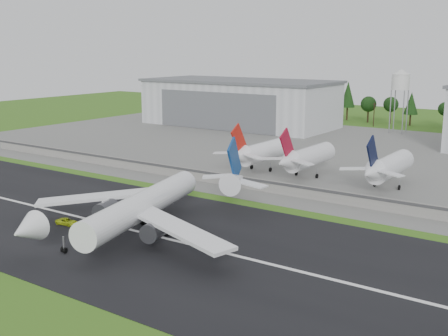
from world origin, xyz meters
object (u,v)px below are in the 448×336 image
Objects in this scene: main_airliner at (141,212)px; parked_jet_red_a at (259,152)px; parked_jet_navy at (386,167)px; ground_vehicle at (67,222)px; parked_jet_red_b at (305,158)px.

parked_jet_red_a is at bearing -94.80° from main_airliner.
parked_jet_navy is at bearing 0.01° from parked_jet_red_a.
ground_vehicle is at bearing -94.94° from parked_jet_red_a.
parked_jet_navy is at bearing -40.83° from ground_vehicle.
main_airliner is 18.93m from ground_vehicle.
ground_vehicle is 72.56m from parked_jet_red_a.
parked_jet_red_a is 1.00× the size of parked_jet_red_b.
ground_vehicle is (-17.77, -5.07, -4.07)m from main_airliner.
ground_vehicle is 0.17× the size of parked_jet_red_b.
parked_jet_navy is at bearing 0.01° from parked_jet_red_b.
parked_jet_red_a is 41.22m from parked_jet_navy.
parked_jet_navy reaches higher than ground_vehicle.
parked_jet_navy is (41.22, 0.01, 0.05)m from parked_jet_red_a.
ground_vehicle is at bearing -107.32° from parked_jet_red_b.
parked_jet_red_a reaches higher than ground_vehicle.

